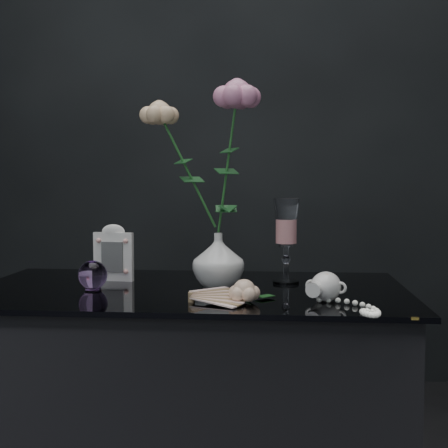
# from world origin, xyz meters

# --- Properties ---
(table) EXTENTS (1.05, 0.58, 0.76)m
(table) POSITION_xyz_m (0.00, 0.05, 0.38)
(table) COLOR black
(table) RESTS_ON ground
(vase) EXTENTS (0.14, 0.14, 0.13)m
(vase) POSITION_xyz_m (0.07, 0.07, 0.83)
(vase) COLOR white
(vase) RESTS_ON table
(wine_glass) EXTENTS (0.07, 0.07, 0.22)m
(wine_glass) POSITION_xyz_m (0.24, 0.14, 0.87)
(wine_glass) COLOR white
(wine_glass) RESTS_ON table
(picture_frame) EXTENTS (0.12, 0.10, 0.15)m
(picture_frame) POSITION_xyz_m (-0.21, 0.14, 0.84)
(picture_frame) COLOR white
(picture_frame) RESTS_ON table
(paperweight) EXTENTS (0.08, 0.08, 0.07)m
(paperweight) POSITION_xyz_m (-0.23, 0.01, 0.80)
(paperweight) COLOR #B07ECE
(paperweight) RESTS_ON table
(paper_fan) EXTENTS (0.27, 0.22, 0.02)m
(paper_fan) POSITION_xyz_m (0.03, -0.12, 0.77)
(paper_fan) COLOR #F7E1C6
(paper_fan) RESTS_ON table
(loose_rose) EXTENTS (0.15, 0.17, 0.05)m
(loose_rose) POSITION_xyz_m (0.14, -0.12, 0.79)
(loose_rose) COLOR #FFC7A4
(loose_rose) RESTS_ON table
(pearl_jar) EXTENTS (0.29, 0.30, 0.07)m
(pearl_jar) POSITION_xyz_m (0.32, -0.09, 0.80)
(pearl_jar) COLOR white
(pearl_jar) RESTS_ON table
(roses) EXTENTS (0.27, 0.12, 0.43)m
(roses) POSITION_xyz_m (0.04, 0.06, 1.09)
(roses) COLOR #E0B789
(roses) RESTS_ON vase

